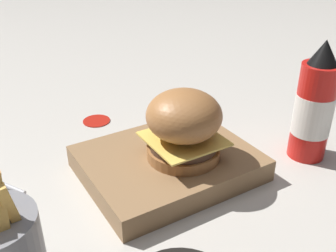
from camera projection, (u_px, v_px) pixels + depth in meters
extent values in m
plane|color=#B7B2A8|center=(160.00, 165.00, 0.66)|extent=(6.00, 6.00, 0.00)
cube|color=olive|center=(168.00, 163.00, 0.64)|extent=(0.26, 0.21, 0.04)
cylinder|color=#9E6638|center=(183.00, 151.00, 0.62)|extent=(0.12, 0.12, 0.02)
cylinder|color=#4C3323|center=(183.00, 143.00, 0.61)|extent=(0.11, 0.11, 0.01)
cube|color=#EAC656|center=(184.00, 139.00, 0.61)|extent=(0.11, 0.11, 0.00)
ellipsoid|color=#9E6638|center=(184.00, 115.00, 0.59)|extent=(0.12, 0.12, 0.08)
cylinder|color=red|center=(313.00, 112.00, 0.65)|extent=(0.06, 0.06, 0.17)
cylinder|color=white|center=(313.00, 114.00, 0.66)|extent=(0.06, 0.06, 0.07)
cone|color=black|center=(325.00, 52.00, 0.61)|extent=(0.05, 0.05, 0.04)
cube|color=gold|center=(3.00, 219.00, 0.39)|extent=(0.02, 0.03, 0.10)
cube|color=gold|center=(15.00, 216.00, 0.40)|extent=(0.02, 0.02, 0.09)
cylinder|color=#B21E14|center=(97.00, 120.00, 0.80)|extent=(0.06, 0.06, 0.00)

